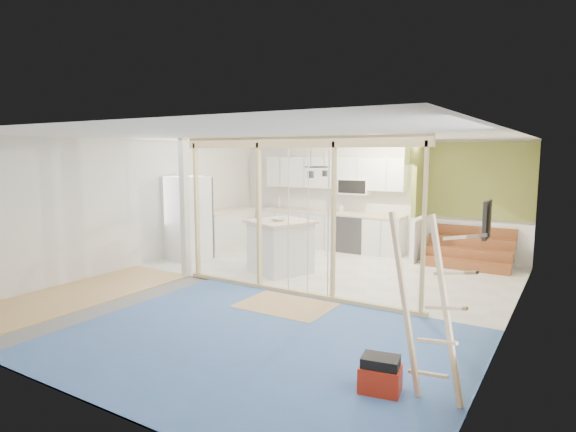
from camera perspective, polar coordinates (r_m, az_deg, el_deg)
The scene contains 17 objects.
room at distance 7.93m, azimuth -1.08°, elevation 0.03°, with size 7.01×8.01×2.61m.
floor_overlays at distance 8.22m, azimuth -0.39°, elevation -8.91°, with size 7.00×8.00×0.03m.
stud_frame at distance 8.05m, azimuth -2.72°, elevation 2.32°, with size 4.66×0.14×2.60m.
base_cabinets at distance 11.72m, azimuth 1.15°, elevation -1.64°, with size 4.45×2.24×0.93m.
upper_cabinets at distance 11.62m, azimuth 5.59°, elevation 4.96°, with size 3.60×0.41×0.85m.
green_partition at distance 10.61m, azimuth 19.29°, elevation -0.43°, with size 2.25×1.51×2.60m.
pot_rack at distance 9.66m, azimuth 3.44°, elevation 5.51°, with size 0.52×0.52×0.72m.
sheathing_panel at distance 4.80m, azimuth 21.75°, elevation -5.47°, with size 0.02×4.00×2.60m, color tan.
electrical_panel at distance 5.33m, azimuth 22.51°, elevation -0.43°, with size 0.04×0.30×0.40m, color #343439.
ceiling_light at distance 10.04m, azimuth 15.25°, elevation 8.44°, with size 0.32×0.32×0.08m, color #FFEABF.
fridge at distance 10.68m, azimuth -11.87°, elevation -0.27°, with size 0.91×0.88×1.83m.
island at distance 9.33m, azimuth -0.91°, elevation -3.70°, with size 1.39×1.39×1.04m.
bowl at distance 9.18m, azimuth -1.17°, elevation -0.38°, with size 0.27×0.27×0.07m, color silver.
soap_bottle_a at distance 12.44m, azimuth -1.06°, elevation 1.80°, with size 0.12×0.13×0.32m, color silver.
soap_bottle_b at distance 11.60m, azimuth 6.36°, elevation 1.01°, with size 0.09×0.09×0.19m, color white.
toolbox at distance 5.01m, azimuth 10.88°, elevation -18.09°, with size 0.44×0.36×0.37m.
ladder at distance 4.76m, azimuth 16.52°, elevation -10.32°, with size 0.94×0.16×1.76m.
Camera 1 is at (4.24, -6.63, 2.34)m, focal length 30.00 mm.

